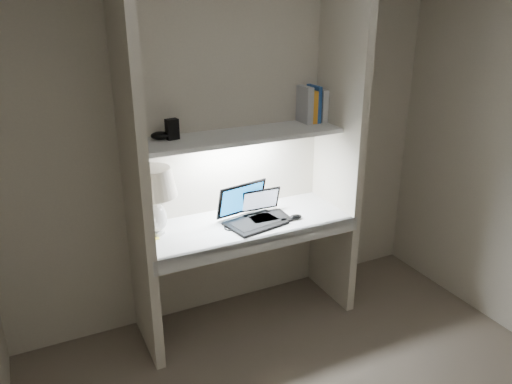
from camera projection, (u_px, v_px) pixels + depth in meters
back_wall at (229, 144)px, 3.48m from camera, size 3.20×0.01×2.50m
alcove_panel_left at (134, 170)px, 2.95m from camera, size 0.06×0.55×2.50m
alcove_panel_right at (339, 141)px, 3.54m from camera, size 0.06×0.55×2.50m
desk at (247, 224)px, 3.43m from camera, size 1.40×0.55×0.04m
desk_apron at (263, 244)px, 3.22m from camera, size 1.46×0.03×0.10m
shelf at (240, 136)px, 3.29m from camera, size 1.40×0.36×0.03m
strip_light at (240, 139)px, 3.30m from camera, size 0.60×0.04×0.02m
table_lamp at (153, 190)px, 3.14m from camera, size 0.31×0.31×0.45m
laptop_main at (250, 214)px, 3.40m from camera, size 0.44×0.39×0.25m
laptop_netbook at (265, 211)px, 3.47m from camera, size 0.30×0.26×0.19m
speaker at (245, 199)px, 3.62m from camera, size 0.11×0.09×0.13m
mouse at (296, 217)px, 3.45m from camera, size 0.09×0.06×0.03m
cable_coil at (233, 225)px, 3.35m from camera, size 0.11×0.11×0.01m
sticky_note at (154, 238)px, 3.18m from camera, size 0.07×0.07×0.00m
book_row at (316, 104)px, 3.59m from camera, size 0.25×0.17×0.26m
shelf_box at (172, 129)px, 3.14m from camera, size 0.08×0.06×0.13m
shelf_gadget at (160, 136)px, 3.14m from camera, size 0.14×0.12×0.05m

